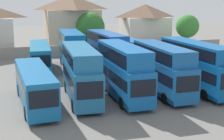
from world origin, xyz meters
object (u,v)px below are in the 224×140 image
at_px(bus_2, 81,71).
at_px(bus_8, 107,48).
at_px(tree_right_of_lot, 187,26).
at_px(bus_3, 123,68).
at_px(bus_4, 162,67).
at_px(house_terrace_centre, 72,22).
at_px(tree_left_of_lot, 90,27).
at_px(bus_5, 195,63).
at_px(bus_9, 134,51).
at_px(bus_1, 35,84).
at_px(house_terrace_right, 145,25).
at_px(bus_6, 40,56).
at_px(bus_7, 72,48).

relative_size(bus_2, bus_8, 0.89).
relative_size(bus_8, tree_right_of_lot, 1.75).
bearing_deg(bus_3, bus_4, 92.03).
relative_size(bus_3, house_terrace_centre, 1.04).
distance_m(bus_4, tree_left_of_lot, 27.08).
bearing_deg(tree_right_of_lot, bus_5, -117.85).
distance_m(bus_2, bus_9, 17.90).
bearing_deg(tree_left_of_lot, bus_5, -79.83).
relative_size(tree_left_of_lot, tree_right_of_lot, 1.06).
distance_m(bus_1, house_terrace_right, 38.41).
height_order(tree_left_of_lot, tree_right_of_lot, tree_left_of_lot).
relative_size(bus_6, bus_8, 0.99).
bearing_deg(bus_2, bus_6, -166.38).
bearing_deg(bus_7, bus_9, 91.89).
bearing_deg(tree_right_of_lot, bus_8, -154.70).
distance_m(bus_4, bus_5, 3.97).
relative_size(bus_3, bus_7, 1.00).
relative_size(bus_1, bus_8, 0.99).
distance_m(bus_1, bus_8, 18.09).
relative_size(house_terrace_centre, house_terrace_right, 1.11).
distance_m(bus_4, house_terrace_centre, 31.41).
xyz_separation_m(bus_2, house_terrace_right, (19.10, 30.03, 1.44)).
bearing_deg(bus_2, tree_right_of_lot, 136.57).
height_order(bus_5, house_terrace_right, house_terrace_right).
relative_size(bus_6, bus_9, 1.08).
bearing_deg(bus_4, bus_1, -89.41).
relative_size(bus_6, bus_7, 1.10).
bearing_deg(bus_2, bus_5, 93.45).
relative_size(bus_1, bus_5, 1.00).
xyz_separation_m(bus_6, bus_7, (4.27, 0.35, 0.82)).
height_order(bus_4, house_terrace_right, house_terrace_right).
xyz_separation_m(bus_3, bus_6, (-6.50, 14.66, -0.88)).
xyz_separation_m(bus_5, bus_6, (-14.61, 14.25, -0.83)).
distance_m(bus_3, bus_8, 14.73).
bearing_deg(bus_7, bus_1, -18.26).
xyz_separation_m(tree_left_of_lot, tree_right_of_lot, (16.51, -4.50, 0.06)).
relative_size(bus_9, tree_right_of_lot, 1.60).
relative_size(bus_2, bus_5, 0.90).
xyz_separation_m(bus_3, tree_right_of_lot, (19.83, 22.61, 1.71)).
distance_m(bus_6, bus_9, 13.31).
bearing_deg(tree_left_of_lot, bus_9, -74.29).
xyz_separation_m(bus_5, bus_9, (-1.30, 14.29, -0.80)).
xyz_separation_m(bus_6, tree_right_of_lot, (26.33, 7.95, 2.59)).
xyz_separation_m(bus_1, bus_2, (4.27, 0.36, 0.89)).
bearing_deg(house_terrace_right, bus_8, -127.80).
bearing_deg(bus_4, bus_8, -173.42).
relative_size(bus_7, bus_9, 0.98).
height_order(house_terrace_right, tree_right_of_lot, house_terrace_right).
xyz_separation_m(bus_7, tree_right_of_lot, (22.06, 7.60, 1.76)).
distance_m(bus_8, tree_right_of_lot, 19.09).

